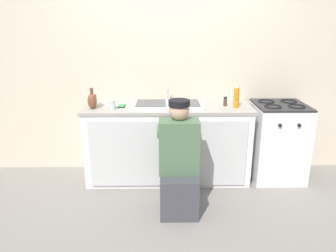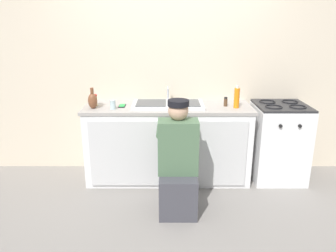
# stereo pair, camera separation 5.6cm
# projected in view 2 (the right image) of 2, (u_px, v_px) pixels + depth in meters

# --- Properties ---
(ground_plane) EXTENTS (12.00, 12.00, 0.00)m
(ground_plane) POSITION_uv_depth(u_px,v_px,m) (168.00, 188.00, 3.68)
(ground_plane) COLOR gray
(back_wall) EXTENTS (6.00, 0.10, 2.50)m
(back_wall) POSITION_uv_depth(u_px,v_px,m) (168.00, 69.00, 3.92)
(back_wall) COLOR beige
(back_wall) RESTS_ON ground_plane
(counter_cabinet) EXTENTS (1.85, 0.62, 0.85)m
(counter_cabinet) POSITION_uv_depth(u_px,v_px,m) (168.00, 144.00, 3.83)
(counter_cabinet) COLOR white
(counter_cabinet) RESTS_ON ground_plane
(countertop) EXTENTS (1.89, 0.62, 0.03)m
(countertop) POSITION_uv_depth(u_px,v_px,m) (168.00, 107.00, 3.71)
(countertop) COLOR #9E9993
(countertop) RESTS_ON counter_cabinet
(sink_double_basin) EXTENTS (0.80, 0.44, 0.19)m
(sink_double_basin) POSITION_uv_depth(u_px,v_px,m) (168.00, 104.00, 3.70)
(sink_double_basin) COLOR silver
(sink_double_basin) RESTS_ON countertop
(stove_range) EXTENTS (0.58, 0.62, 0.91)m
(stove_range) POSITION_uv_depth(u_px,v_px,m) (278.00, 142.00, 3.83)
(stove_range) COLOR white
(stove_range) RESTS_ON ground_plane
(plumber_person) EXTENTS (0.42, 0.61, 1.10)m
(plumber_person) POSITION_uv_depth(u_px,v_px,m) (178.00, 167.00, 3.14)
(plumber_person) COLOR #3F3F47
(plumber_person) RESTS_ON ground_plane
(spice_bottle_pepper) EXTENTS (0.04, 0.04, 0.10)m
(spice_bottle_pepper) POSITION_uv_depth(u_px,v_px,m) (226.00, 102.00, 3.67)
(spice_bottle_pepper) COLOR #513823
(spice_bottle_pepper) RESTS_ON countertop
(soap_bottle_orange) EXTENTS (0.06, 0.06, 0.25)m
(soap_bottle_orange) POSITION_uv_depth(u_px,v_px,m) (237.00, 98.00, 3.58)
(soap_bottle_orange) COLOR orange
(soap_bottle_orange) RESTS_ON countertop
(water_glass) EXTENTS (0.06, 0.06, 0.10)m
(water_glass) POSITION_uv_depth(u_px,v_px,m) (113.00, 105.00, 3.55)
(water_glass) COLOR #ADC6CC
(water_glass) RESTS_ON countertop
(cell_phone) EXTENTS (0.07, 0.14, 0.01)m
(cell_phone) POSITION_uv_depth(u_px,v_px,m) (122.00, 106.00, 3.68)
(cell_phone) COLOR black
(cell_phone) RESTS_ON countertop
(condiment_jar) EXTENTS (0.07, 0.07, 0.13)m
(condiment_jar) POSITION_uv_depth(u_px,v_px,m) (94.00, 100.00, 3.69)
(condiment_jar) COLOR #DBB760
(condiment_jar) RESTS_ON countertop
(vase_decorative) EXTENTS (0.10, 0.10, 0.23)m
(vase_decorative) POSITION_uv_depth(u_px,v_px,m) (93.00, 100.00, 3.56)
(vase_decorative) COLOR brown
(vase_decorative) RESTS_ON countertop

